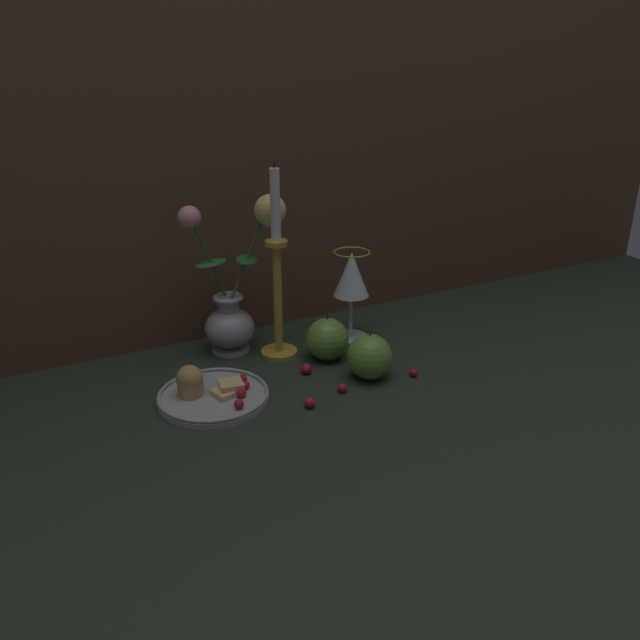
% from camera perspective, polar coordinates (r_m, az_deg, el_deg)
% --- Properties ---
extents(ground_plane, '(2.40, 2.40, 0.00)m').
position_cam_1_polar(ground_plane, '(1.16, -2.14, -4.68)').
color(ground_plane, '#232D23').
rests_on(ground_plane, ground).
extents(wall_back, '(2.40, 0.04, 1.20)m').
position_cam_1_polar(wall_back, '(1.26, -7.92, 25.46)').
color(wall_back, brown).
rests_on(wall_back, ground_plane).
extents(vase, '(0.20, 0.10, 0.31)m').
position_cam_1_polar(vase, '(1.21, -7.86, 1.98)').
color(vase, '#A3A3A8').
rests_on(vase, ground_plane).
extents(plate_with_pastries, '(0.19, 0.19, 0.06)m').
position_cam_1_polar(plate_with_pastries, '(1.08, -10.03, -6.56)').
color(plate_with_pastries, '#A3A3A8').
rests_on(plate_with_pastries, ground_plane).
extents(wine_glass, '(0.07, 0.07, 0.18)m').
position_cam_1_polar(wine_glass, '(1.26, 2.89, 3.87)').
color(wine_glass, silver).
rests_on(wine_glass, ground_plane).
extents(candlestick, '(0.07, 0.07, 0.37)m').
position_cam_1_polar(candlestick, '(1.17, -3.70, 3.03)').
color(candlestick, gold).
rests_on(candlestick, ground_plane).
extents(apple_beside_vase, '(0.08, 0.08, 0.09)m').
position_cam_1_polar(apple_beside_vase, '(1.19, 0.67, -1.77)').
color(apple_beside_vase, '#669938').
rests_on(apple_beside_vase, ground_plane).
extents(apple_near_glass, '(0.08, 0.08, 0.09)m').
position_cam_1_polar(apple_near_glass, '(1.12, 4.55, -3.37)').
color(apple_near_glass, '#669938').
rests_on(apple_near_glass, ground_plane).
extents(berry_near_plate, '(0.02, 0.02, 0.02)m').
position_cam_1_polar(berry_near_plate, '(1.09, 2.06, -6.23)').
color(berry_near_plate, '#AD192D').
rests_on(berry_near_plate, ground_plane).
extents(berry_front_center, '(0.02, 0.02, 0.02)m').
position_cam_1_polar(berry_front_center, '(1.15, -1.26, -4.50)').
color(berry_front_center, '#AD192D').
rests_on(berry_front_center, ground_plane).
extents(berry_by_glass_stem, '(0.02, 0.02, 0.02)m').
position_cam_1_polar(berry_by_glass_stem, '(1.23, 4.65, -2.63)').
color(berry_by_glass_stem, '#AD192D').
rests_on(berry_by_glass_stem, ground_plane).
extents(berry_under_candlestick, '(0.02, 0.02, 0.02)m').
position_cam_1_polar(berry_under_candlestick, '(1.04, -0.95, -7.59)').
color(berry_under_candlestick, '#AD192D').
rests_on(berry_under_candlestick, ground_plane).
extents(berry_far_right, '(0.02, 0.02, 0.02)m').
position_cam_1_polar(berry_far_right, '(1.15, 8.56, -4.78)').
color(berry_far_right, '#AD192D').
rests_on(berry_far_right, ground_plane).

